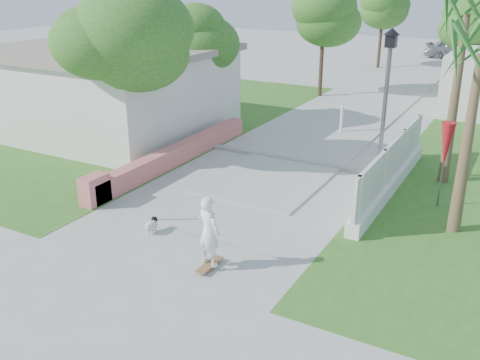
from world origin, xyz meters
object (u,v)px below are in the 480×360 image
Objects in this scene: street_lamp at (385,102)px; bollard at (342,118)px; patio_umbrella at (446,146)px; skateboarder at (183,222)px; parked_car at (458,49)px; dog at (152,225)px.

street_lamp is 4.07× the size of bollard.
patio_umbrella is 0.96× the size of skateboarder.
patio_umbrella is 28.04m from parked_car.
dog is at bearing -122.58° from street_lamp.
patio_umbrella is at bearing -50.09° from bollard.
skateboarder is at bearing -112.64° from street_lamp.
dog is at bearing 177.10° from parked_car.
dog is at bearing -95.99° from bollard.
skateboarder is at bearing -130.50° from patio_umbrella.
street_lamp is 1.85× the size of skateboarder.
bollard is 0.24× the size of parked_car.
street_lamp reaches higher than parked_car.
street_lamp is at bearing 152.24° from patio_umbrella.
bollard is 22.31m from parked_car.
skateboarder is at bearing -31.29° from dog.
parked_car is at bearing 72.29° from dog.
dog is at bearing -139.06° from patio_umbrella.
parked_car reaches higher than bollard.
street_lamp is 7.39m from dog.
bollard is 10.51m from dog.
street_lamp is 8.53× the size of dog.
parked_car reaches higher than dog.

